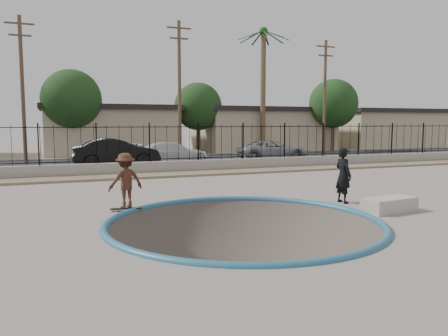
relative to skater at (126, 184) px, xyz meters
The scene contains 24 objects.
ground 10.87m from the skater, 76.35° to the left, with size 120.00×120.00×2.20m, color slate.
bowl_pit 3.71m from the skater, 45.84° to the right, with size 6.84×6.84×1.80m, color #463C36, non-canonical shape.
coping_ring 3.71m from the skater, 45.84° to the right, with size 7.04×7.04×0.20m, color #276480.
rock_strip 8.04m from the skater, 71.62° to the left, with size 42.00×1.60×0.11m, color tan.
retaining_wall 9.07m from the skater, 73.82° to the left, with size 42.00×0.45×0.60m, color gray.
fence 9.09m from the skater, 73.82° to the left, with size 40.00×0.04×1.80m.
street 15.62m from the skater, 80.69° to the left, with size 90.00×8.00×0.04m, color black.
house_center 25.06m from the skater, 84.21° to the left, with size 10.60×8.60×3.90m.
house_east 29.91m from the skater, 56.43° to the left, with size 12.60×8.60×3.90m.
house_east_far 39.41m from the skater, 39.21° to the left, with size 11.60×8.60×3.90m.
palm_right 25.88m from the skater, 54.55° to the left, with size 2.30×2.30×10.30m.
utility_pole_left 18.17m from the skater, 101.29° to the left, with size 1.70×0.24×9.00m.
utility_pole_mid 19.05m from the skater, 69.44° to the left, with size 1.70×0.24×9.50m.
utility_pole_right 25.72m from the skater, 43.21° to the left, with size 1.70×0.24×9.00m.
street_tree_left 21.67m from the skater, 91.27° to the left, with size 4.32×4.32×6.36m.
street_tree_mid 24.53m from the skater, 66.96° to the left, with size 3.96×3.96×5.83m.
street_tree_right 29.85m from the skater, 43.46° to the left, with size 4.32×4.32×6.36m.
skater is the anchor object (origin of this frame).
skateboard 0.72m from the skater, 26.57° to the right, with size 0.91×0.32×0.08m.
videographer 6.66m from the skater, 10.57° to the right, with size 0.63×0.42×1.74m, color black.
concrete_ledge 7.51m from the skater, 22.38° to the right, with size 1.60×0.70×0.40m, color #B2A59E.
car_b 12.94m from the skater, 83.45° to the left, with size 1.67×4.79×1.58m, color black.
car_c 14.05m from the skater, 69.91° to the left, with size 1.85×4.55×1.32m, color silver.
car_d 17.83m from the skater, 48.72° to the left, with size 2.15×4.67×1.30m, color gray.
Camera 1 is at (-4.43, -10.85, 2.51)m, focal length 35.00 mm.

